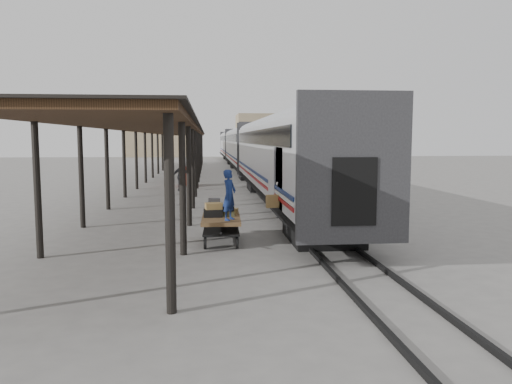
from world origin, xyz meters
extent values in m
plane|color=slate|center=(0.00, 0.00, 0.00)|extent=(160.00, 160.00, 0.00)
cube|color=silver|center=(3.20, 8.00, 2.60)|extent=(3.00, 24.00, 2.90)
cube|color=#28282B|center=(3.20, -3.90, 2.60)|extent=(3.04, 0.22, 3.50)
cube|color=black|center=(1.68, 8.00, 3.50)|extent=(0.04, 22.08, 0.65)
cube|color=black|center=(3.20, 8.00, 0.90)|extent=(2.55, 23.04, 0.50)
cube|color=silver|center=(3.20, 34.00, 2.60)|extent=(3.00, 24.00, 2.90)
cube|color=#28282B|center=(3.20, 22.10, 2.60)|extent=(3.04, 0.22, 3.50)
cube|color=black|center=(1.68, 34.00, 3.50)|extent=(0.04, 22.08, 0.65)
cube|color=black|center=(3.20, 34.00, 0.90)|extent=(2.55, 23.04, 0.50)
cube|color=silver|center=(3.20, 60.00, 2.60)|extent=(3.00, 24.00, 2.90)
cube|color=#28282B|center=(3.20, 48.10, 2.60)|extent=(3.04, 0.22, 3.50)
cube|color=black|center=(1.68, 60.00, 3.50)|extent=(0.04, 22.08, 0.65)
cube|color=black|center=(3.20, 60.00, 0.90)|extent=(2.55, 23.04, 0.50)
cube|color=black|center=(1.95, -0.50, 2.15)|extent=(0.50, 1.70, 2.00)
imported|color=silver|center=(1.95, -0.50, 2.01)|extent=(0.72, 0.89, 1.72)
cube|color=#A48146|center=(1.55, -0.65, 1.40)|extent=(0.57, 0.25, 0.42)
cube|color=#422B19|center=(-3.40, 24.00, 4.00)|extent=(4.60, 64.00, 0.18)
cube|color=black|center=(-3.40, 24.00, 4.12)|extent=(4.90, 64.30, 0.06)
cylinder|color=black|center=(-5.45, 24.00, 2.00)|extent=(0.20, 0.20, 4.00)
cylinder|color=black|center=(-5.45, 55.00, 2.00)|extent=(0.20, 0.20, 4.00)
cylinder|color=black|center=(-1.35, -7.00, 2.00)|extent=(0.20, 0.20, 4.00)
cylinder|color=black|center=(-1.35, 24.00, 2.00)|extent=(0.20, 0.20, 4.00)
cylinder|color=black|center=(-1.35, 55.00, 2.00)|extent=(0.20, 0.20, 4.00)
cube|color=black|center=(2.48, 34.00, 0.06)|extent=(0.10, 150.00, 0.12)
cube|color=black|center=(3.92, 34.00, 0.06)|extent=(0.10, 150.00, 0.12)
cube|color=tan|center=(14.00, 78.00, 4.00)|extent=(18.00, 10.00, 8.00)
cube|color=tan|center=(-10.00, 82.00, 3.00)|extent=(12.00, 8.00, 6.00)
cube|color=brown|center=(-0.19, -0.36, 0.80)|extent=(1.32, 2.44, 0.12)
cube|color=black|center=(-0.19, -0.36, 0.45)|extent=(1.22, 2.33, 0.06)
cylinder|color=black|center=(-0.71, -1.30, 0.20)|extent=(0.09, 0.40, 0.40)
cylinder|color=black|center=(0.28, -1.33, 0.20)|extent=(0.09, 0.40, 0.40)
cylinder|color=black|center=(-0.66, 0.60, 0.20)|extent=(0.09, 0.40, 0.40)
cylinder|color=black|center=(0.34, 0.57, 0.20)|extent=(0.09, 0.40, 0.40)
cube|color=#343436|center=(-0.43, 0.20, 0.96)|extent=(0.66, 0.49, 0.21)
cube|color=#A48146|center=(0.16, 0.32, 0.95)|extent=(0.55, 0.42, 0.18)
cube|color=black|center=(-0.45, -0.32, 0.98)|extent=(0.62, 0.44, 0.25)
cube|color=#4E4D2E|center=(0.03, -0.26, 0.94)|extent=(0.45, 0.32, 0.16)
cube|color=#4F371F|center=(-0.37, 0.11, 1.17)|extent=(0.50, 0.37, 0.18)
cube|color=#A48146|center=(-0.43, -0.24, 1.21)|extent=(0.59, 0.46, 0.21)
cube|color=#343436|center=(-0.40, 0.12, 1.35)|extent=(0.41, 0.30, 0.14)
cube|color=black|center=(0.04, -0.21, 1.11)|extent=(0.46, 0.38, 0.14)
cube|color=maroon|center=(-2.07, 19.81, 0.58)|extent=(0.97, 1.60, 0.95)
cube|color=maroon|center=(-2.07, 20.23, 1.22)|extent=(0.91, 0.64, 0.37)
cylinder|color=black|center=(-2.50, 19.23, 0.19)|extent=(0.13, 0.38, 0.38)
cylinder|color=black|center=(-1.65, 19.22, 0.19)|extent=(0.13, 0.38, 0.38)
cylinder|color=black|center=(-2.49, 20.40, 0.19)|extent=(0.13, 0.38, 0.38)
cylinder|color=black|center=(-1.64, 20.39, 0.19)|extent=(0.13, 0.38, 0.38)
imported|color=navy|center=(0.06, -1.01, 1.66)|extent=(0.62, 0.70, 1.60)
imported|color=black|center=(-2.35, 16.38, 0.95)|extent=(1.17, 0.60, 1.90)
camera|label=1|loc=(-0.62, -16.65, 3.42)|focal=35.00mm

